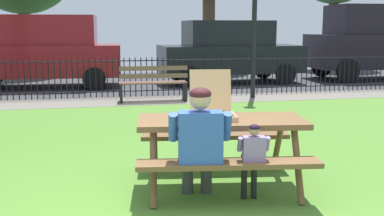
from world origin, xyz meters
TOP-DOWN VIEW (x-y plane):
  - ground at (0.00, 2.07)m, footprint 28.00×12.13m
  - cobblestone_walkway at (0.00, 7.43)m, footprint 28.00×1.40m
  - street_asphalt at (0.00, 11.26)m, footprint 28.00×6.27m
  - picnic_table_foreground at (0.78, 1.16)m, footprint 1.98×1.71m
  - pizza_box_open at (0.70, 1.24)m, footprint 0.52×0.58m
  - adult_at_table at (0.44, 0.70)m, footprint 0.63×0.63m
  - child_at_table at (0.95, 0.60)m, footprint 0.33×0.32m
  - iron_fence_streetside at (0.00, 8.13)m, footprint 20.39×0.03m
  - park_bench_center at (0.77, 7.29)m, footprint 1.61×0.48m
  - parked_car_center at (-2.12, 10.54)m, footprint 4.69×2.15m
  - parked_car_right at (3.57, 10.54)m, footprint 4.46×2.04m
  - parked_car_far_right at (8.83, 10.54)m, footprint 4.80×2.28m

SIDE VIEW (x-z plane):
  - ground at x=0.00m, z-range -0.02..0.00m
  - street_asphalt at x=0.00m, z-range -0.01..0.00m
  - cobblestone_walkway at x=0.00m, z-range -0.01..0.00m
  - park_bench_center at x=0.77m, z-range -0.01..0.84m
  - child_at_table at x=0.95m, z-range 0.09..0.92m
  - iron_fence_streetside at x=0.00m, z-range 0.01..1.00m
  - picnic_table_foreground at x=0.78m, z-range 0.20..0.99m
  - adult_at_table at x=0.44m, z-range 0.06..1.25m
  - pizza_box_open at x=0.70m, z-range 0.61..1.12m
  - parked_car_right at x=3.57m, z-range 0.04..1.98m
  - parked_car_center at x=-2.12m, z-range 0.06..2.14m
  - parked_car_far_right at x=8.83m, z-range 0.08..2.54m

